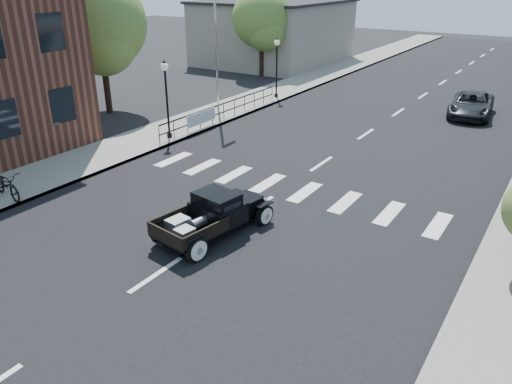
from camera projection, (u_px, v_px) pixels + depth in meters
The scene contains 14 objects.
ground at pixel (223, 231), 15.67m from camera, with size 120.00×120.00×0.00m, color black.
road at pixel (386, 120), 27.17m from camera, with size 14.00×80.00×0.02m, color black.
road_markings at pixel (350, 145), 23.33m from camera, with size 12.00×60.00×0.06m, color silver, non-canonical shape.
sidewalk_left at pixel (256, 99), 31.36m from camera, with size 3.00×80.00×0.15m, color gray.
low_building_left at pixel (274, 33), 43.58m from camera, with size 10.00×12.00×5.00m, color gray.
railing at pixel (224, 110), 26.70m from camera, with size 0.08×10.00×1.00m, color black, non-canonical shape.
banner at pixel (202, 123), 25.21m from camera, with size 0.04×2.20×0.60m, color silver, non-canonical shape.
lamp_post_b at pixel (167, 100), 23.25m from camera, with size 0.36×0.36×3.64m, color black, non-canonical shape.
lamp_post_c at pixel (277, 68), 30.91m from camera, with size 0.36×0.36×3.64m, color black, non-canonical shape.
big_tree_near at pixel (102, 46), 27.25m from camera, with size 5.08×5.08×7.46m, color #546F2F, non-canonical shape.
big_tree_far at pixel (262, 32), 37.44m from camera, with size 4.41×4.41×6.48m, color #546F2F, non-canonical shape.
hotrod_pickup at pixel (213, 215), 15.14m from camera, with size 1.86×4.00×1.39m, color black, non-canonical shape.
second_car at pixel (471, 105), 27.75m from camera, with size 2.13×4.62×1.29m, color black.
motorcycle at pixel (7, 185), 17.41m from camera, with size 0.65×1.86×0.98m, color black.
Camera 1 is at (8.40, -11.03, 7.47)m, focal length 35.00 mm.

